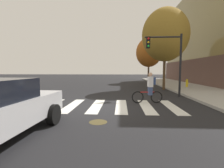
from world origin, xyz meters
The scene contains 8 objects.
ground_plane centered at (0.00, 0.00, 0.00)m, with size 120.00×120.00×0.00m, color black.
crosswalk_stripes centered at (-0.09, 0.00, 0.01)m, with size 8.06×3.25×0.01m.
manhole_cover centered at (0.35, -2.57, 0.00)m, with size 0.64×0.64×0.01m, color #473D1E.
cyclist centered at (2.71, 0.86, 0.84)m, with size 1.71×0.38×1.69m.
traffic_light_near centered at (4.27, 3.03, 2.86)m, with size 2.47×0.28×4.20m.
fire_hydrant centered at (7.69, 8.34, 0.53)m, with size 0.33×0.22×0.78m.
street_tree_near centered at (5.11, 7.09, 4.98)m, with size 4.14×4.14×7.37m.
street_tree_mid centered at (5.08, 15.45, 4.32)m, with size 3.60×3.60×6.40m.
Camera 1 is at (1.14, -8.05, 1.82)m, focal length 25.93 mm.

